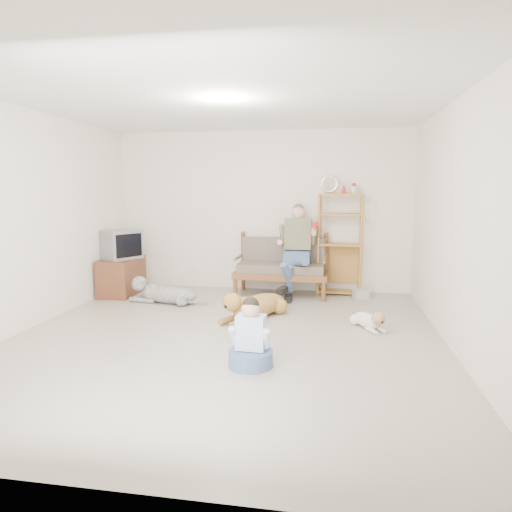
% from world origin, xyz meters
% --- Properties ---
extents(floor, '(5.50, 5.50, 0.00)m').
position_xyz_m(floor, '(0.00, 0.00, 0.00)').
color(floor, beige).
rests_on(floor, ground).
extents(ceiling, '(5.50, 5.50, 0.00)m').
position_xyz_m(ceiling, '(0.00, 0.00, 2.70)').
color(ceiling, white).
rests_on(ceiling, ground).
extents(wall_back, '(5.00, 0.00, 5.00)m').
position_xyz_m(wall_back, '(0.00, 2.75, 1.35)').
color(wall_back, silver).
rests_on(wall_back, ground).
extents(wall_front, '(5.00, 0.00, 5.00)m').
position_xyz_m(wall_front, '(0.00, -2.75, 1.35)').
color(wall_front, silver).
rests_on(wall_front, ground).
extents(wall_left, '(0.00, 5.50, 5.50)m').
position_xyz_m(wall_left, '(-2.50, 0.00, 1.35)').
color(wall_left, silver).
rests_on(wall_left, ground).
extents(wall_right, '(0.00, 5.50, 5.50)m').
position_xyz_m(wall_right, '(2.50, 0.00, 1.35)').
color(wall_right, silver).
rests_on(wall_right, ground).
extents(loveseat, '(1.51, 0.73, 0.95)m').
position_xyz_m(loveseat, '(0.39, 2.37, 0.49)').
color(loveseat, brown).
rests_on(loveseat, ground).
extents(man, '(0.57, 0.81, 1.31)m').
position_xyz_m(man, '(0.62, 2.17, 0.68)').
color(man, slate).
rests_on(man, loveseat).
extents(etagere, '(0.74, 0.32, 1.95)m').
position_xyz_m(etagere, '(1.32, 2.55, 0.85)').
color(etagere, '#B88339').
rests_on(etagere, ground).
extents(book_stack, '(0.27, 0.23, 0.15)m').
position_xyz_m(book_stack, '(1.67, 2.31, 0.07)').
color(book_stack, silver).
rests_on(book_stack, ground).
extents(tv_stand, '(0.53, 0.92, 0.60)m').
position_xyz_m(tv_stand, '(-2.23, 1.95, 0.30)').
color(tv_stand, brown).
rests_on(tv_stand, ground).
extents(crt_tv, '(0.67, 0.71, 0.46)m').
position_xyz_m(crt_tv, '(-2.19, 1.93, 0.83)').
color(crt_tv, slate).
rests_on(crt_tv, tv_stand).
extents(wall_outlet, '(0.12, 0.02, 0.08)m').
position_xyz_m(wall_outlet, '(-1.25, 2.73, 0.30)').
color(wall_outlet, silver).
rests_on(wall_outlet, ground).
extents(golden_retriever, '(0.83, 1.25, 0.42)m').
position_xyz_m(golden_retriever, '(0.18, 0.89, 0.17)').
color(golden_retriever, '#B0883D').
rests_on(golden_retriever, ground).
extents(shaggy_dog, '(1.33, 0.43, 0.39)m').
position_xyz_m(shaggy_dog, '(-1.35, 1.50, 0.16)').
color(shaggy_dog, silver).
rests_on(shaggy_dog, ground).
extents(terrier, '(0.43, 0.63, 0.26)m').
position_xyz_m(terrier, '(1.69, 0.67, 0.11)').
color(terrier, white).
rests_on(terrier, ground).
extents(child, '(0.44, 0.44, 0.69)m').
position_xyz_m(child, '(0.44, -0.76, 0.25)').
color(child, slate).
rests_on(child, ground).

